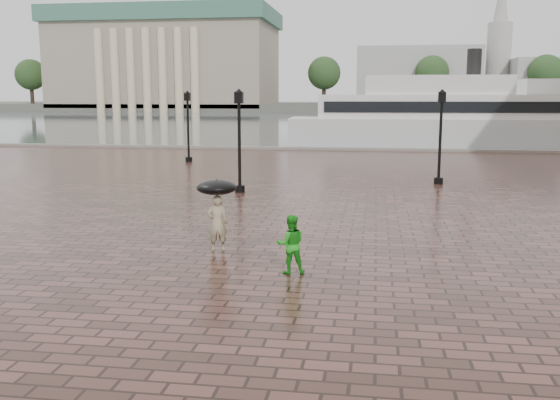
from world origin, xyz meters
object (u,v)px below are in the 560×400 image
object	(u,v)px
street_lamps	(280,133)
adult_pedestrian	(217,223)
ferry_near	(436,117)
child_pedestrian	(291,244)

from	to	relation	value
street_lamps	adult_pedestrian	bearing A→B (deg)	-87.59
adult_pedestrian	ferry_near	distance (m)	38.75
adult_pedestrian	child_pedestrian	bearing A→B (deg)	127.78
adult_pedestrian	ferry_near	bearing A→B (deg)	-116.94
street_lamps	ferry_near	size ratio (longest dim) A/B	0.63
adult_pedestrian	child_pedestrian	xyz separation A→B (m)	(2.29, -1.86, -0.07)
street_lamps	ferry_near	xyz separation A→B (m)	(9.87, 21.79, 0.07)
street_lamps	ferry_near	distance (m)	23.92
ferry_near	adult_pedestrian	bearing A→B (deg)	-106.14
street_lamps	adult_pedestrian	size ratio (longest dim) A/B	9.83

